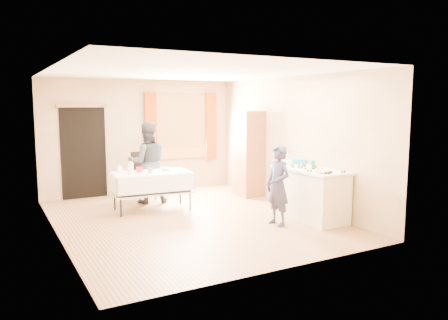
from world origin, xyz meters
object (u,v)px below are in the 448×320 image
party_table (152,187)px  chair (144,185)px  cabinet (249,154)px  woman (148,163)px  girl (278,185)px  counter (310,194)px

party_table → chair: 1.05m
cabinet → woman: 2.26m
chair → cabinet: bearing=-24.6°
party_table → girl: (1.52, -2.03, 0.24)m
cabinet → counter: 2.29m
counter → woman: bearing=128.8°
woman → party_table: bearing=89.7°
party_table → woman: 0.79m
party_table → girl: 2.55m
cabinet → chair: bearing=160.8°
chair → girl: size_ratio=0.75×
counter → chair: 3.66m
girl → counter: bearing=88.4°
cabinet → party_table: size_ratio=1.22×
chair → woman: bearing=-99.7°
cabinet → girl: size_ratio=1.39×
counter → party_table: counter is taller
counter → party_table: bearing=138.9°
party_table → girl: girl is taller
party_table → girl: bearing=-48.7°
cabinet → woman: (-2.22, 0.40, -0.11)m
counter → chair: (-2.09, 3.00, -0.15)m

